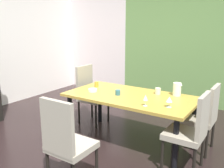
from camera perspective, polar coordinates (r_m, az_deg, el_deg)
name	(u,v)px	position (r m, az deg, el deg)	size (l,w,h in m)	color
ground_plane	(82,143)	(3.91, -6.86, -13.35)	(5.42, 5.68, 0.02)	black
back_panel_interior	(96,39)	(6.79, -3.59, 10.12)	(1.85, 0.10, 2.68)	silver
garden_window_panel	(200,44)	(5.61, 19.46, 8.63)	(3.57, 0.10, 2.68)	#68914D
dining_table	(130,100)	(3.71, 4.18, -3.71)	(1.89, 0.98, 0.73)	#B59037
chair_right_far	(204,115)	(3.68, 20.22, -6.63)	(0.44, 0.44, 0.96)	#A09783
chair_left_far	(90,92)	(4.51, -5.13, -1.83)	(0.45, 0.44, 1.03)	#A09783
chair_right_near	(191,129)	(3.14, 17.71, -9.79)	(0.44, 0.44, 0.99)	#A09783
chair_head_near	(66,141)	(2.73, -10.48, -12.60)	(0.44, 0.44, 1.03)	#A09783
wine_glass_right	(145,98)	(3.21, 7.66, -3.20)	(0.06, 0.06, 0.15)	silver
wine_glass_corner	(169,100)	(3.21, 12.97, -3.52)	(0.08, 0.08, 0.14)	silver
serving_bowl_north	(93,90)	(3.89, -4.42, -1.40)	(0.14, 0.14, 0.04)	white
cup_rear	(158,91)	(3.79, 10.43, -1.59)	(0.08, 0.08, 0.09)	beige
cup_center	(118,93)	(3.68, 1.34, -1.96)	(0.08, 0.08, 0.08)	#2F646F
cup_near_shelf	(96,84)	(4.16, -3.57, -0.06)	(0.06, 0.06, 0.09)	#B1932B
pitcher_near_window	(177,89)	(3.75, 14.65, -1.15)	(0.13, 0.12, 0.19)	white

